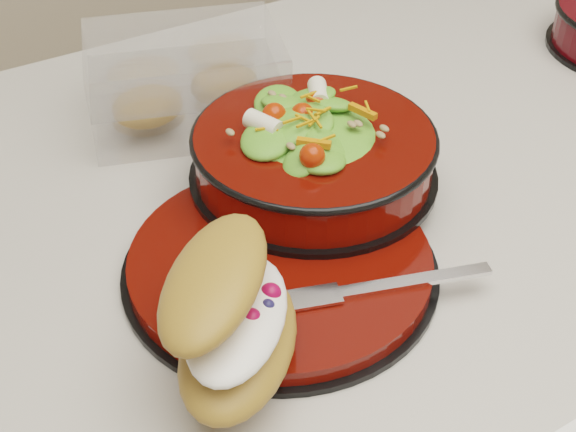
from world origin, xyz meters
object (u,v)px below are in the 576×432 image
dinner_plate (282,264)px  salad_bowl (314,146)px  croissant (233,315)px  fork (385,286)px  pastry_box (186,82)px  island_counter (435,374)px

dinner_plate → salad_bowl: (0.08, 0.08, 0.05)m
salad_bowl → croissant: bearing=-136.9°
croissant → fork: (0.14, 0.00, -0.04)m
dinner_plate → fork: size_ratio=1.63×
pastry_box → island_counter: bearing=-10.0°
salad_bowl → fork: (-0.03, -0.16, -0.03)m
fork → pastry_box: (-0.01, 0.34, 0.02)m
pastry_box → croissant: bearing=-91.3°
salad_bowl → pastry_box: 0.19m
island_counter → croissant: 0.68m
salad_bowl → fork: size_ratio=1.42×
island_counter → salad_bowl: (-0.24, -0.03, 0.50)m
croissant → pastry_box: (0.13, 0.34, -0.02)m
pastry_box → fork: bearing=-69.4°
croissant → fork: size_ratio=1.06×
island_counter → salad_bowl: size_ratio=5.28×
island_counter → pastry_box: pastry_box is taller
croissant → dinner_plate: bearing=-5.6°
island_counter → dinner_plate: dinner_plate is taller
salad_bowl → croissant: size_ratio=1.34×
fork → pastry_box: size_ratio=0.70×
island_counter → fork: 0.57m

